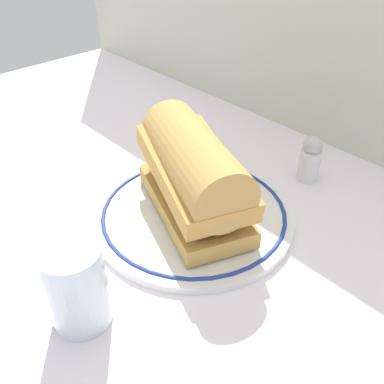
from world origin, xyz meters
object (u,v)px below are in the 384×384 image
at_px(sausage_sandwich, 192,172).
at_px(plate, 192,213).
at_px(drinking_glass, 77,290).
at_px(salt_shaker, 310,159).

bearing_deg(sausage_sandwich, plate, 111.51).
height_order(plate, drinking_glass, drinking_glass).
distance_m(sausage_sandwich, drinking_glass, 0.22).
relative_size(plate, sausage_sandwich, 1.24).
xyz_separation_m(plate, drinking_glass, (0.05, -0.21, 0.04)).
relative_size(sausage_sandwich, drinking_glass, 2.26).
distance_m(plate, salt_shaker, 0.22).
bearing_deg(salt_shaker, drinking_glass, -91.34).
bearing_deg(drinking_glass, plate, 102.51).
xyz_separation_m(plate, sausage_sandwich, (0.00, -0.00, 0.07)).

